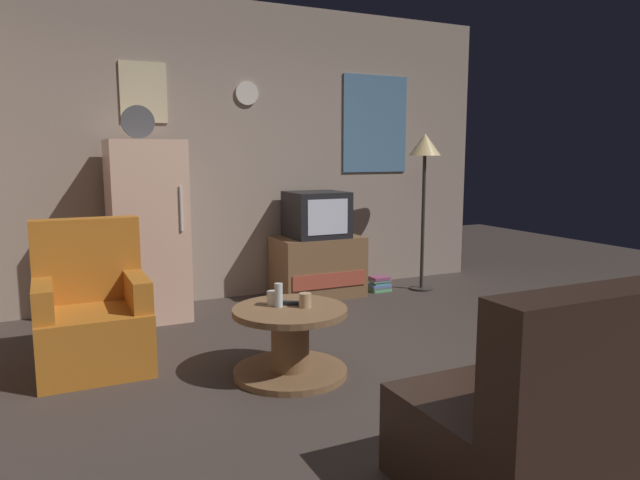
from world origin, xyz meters
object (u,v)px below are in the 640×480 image
at_px(book_stack, 379,284).
at_px(couch, 609,408).
at_px(tv_stand, 318,266).
at_px(crt_tv, 316,214).
at_px(remote_control, 287,303).
at_px(fridge, 147,230).
at_px(wine_glass, 279,295).
at_px(armchair, 92,316).
at_px(mug_ceramic_white, 273,298).
at_px(standing_lamp, 425,157).
at_px(coffee_table, 290,341).
at_px(mug_ceramic_tan, 305,300).

bearing_deg(book_stack, couch, -105.19).
height_order(tv_stand, book_stack, tv_stand).
bearing_deg(crt_tv, book_stack, -7.42).
bearing_deg(remote_control, fridge, 141.49).
height_order(wine_glass, armchair, armchair).
xyz_separation_m(mug_ceramic_white, remote_control, (0.08, -0.03, -0.03)).
relative_size(tv_stand, standing_lamp, 0.53).
bearing_deg(fridge, coffee_table, -71.42).
bearing_deg(mug_ceramic_tan, tv_stand, 62.52).
height_order(crt_tv, armchair, crt_tv).
bearing_deg(coffee_table, mug_ceramic_tan, -18.34).
xyz_separation_m(armchair, couch, (1.89, -2.37, -0.03)).
relative_size(standing_lamp, mug_ceramic_tan, 17.67).
xyz_separation_m(crt_tv, armchair, (-2.13, -1.09, -0.47)).
height_order(wine_glass, mug_ceramic_tan, wine_glass).
xyz_separation_m(crt_tv, remote_control, (-1.01, -1.72, -0.36)).
distance_m(remote_control, couch, 1.91).
xyz_separation_m(remote_control, armchair, (-1.12, 0.63, -0.11)).
relative_size(crt_tv, book_stack, 2.50).
bearing_deg(fridge, mug_ceramic_tan, -69.07).
height_order(mug_ceramic_white, remote_control, mug_ceramic_white).
bearing_deg(book_stack, remote_control, -135.86).
bearing_deg(remote_control, book_stack, 75.90).
bearing_deg(mug_ceramic_white, coffee_table, -56.21).
height_order(armchair, couch, armchair).
relative_size(tv_stand, wine_glass, 5.60).
xyz_separation_m(fridge, standing_lamp, (2.70, -0.13, 0.60)).
xyz_separation_m(coffee_table, mug_ceramic_tan, (0.09, -0.03, 0.26)).
relative_size(coffee_table, wine_glass, 4.80).
relative_size(fridge, mug_ceramic_white, 19.67).
relative_size(wine_glass, book_stack, 0.69).
distance_m(fridge, mug_ceramic_white, 1.71).
relative_size(fridge, mug_ceramic_tan, 19.67).
bearing_deg(mug_ceramic_white, wine_glass, -73.08).
distance_m(tv_stand, standing_lamp, 1.53).
distance_m(crt_tv, armchair, 2.44).
bearing_deg(fridge, mug_ceramic_white, -72.57).
relative_size(remote_control, book_stack, 0.69).
bearing_deg(standing_lamp, mug_ceramic_white, -146.12).
distance_m(tv_stand, crt_tv, 0.51).
bearing_deg(mug_ceramic_tan, crt_tv, 62.86).
bearing_deg(couch, fridge, 111.84).
distance_m(crt_tv, wine_glass, 2.07).
xyz_separation_m(mug_ceramic_tan, book_stack, (1.60, 1.74, -0.41)).
height_order(coffee_table, couch, couch).
bearing_deg(remote_control, mug_ceramic_white, -169.73).
distance_m(wine_glass, mug_ceramic_white, 0.07).
height_order(fridge, mug_ceramic_white, fridge).
height_order(mug_ceramic_tan, couch, couch).
distance_m(crt_tv, mug_ceramic_white, 2.04).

